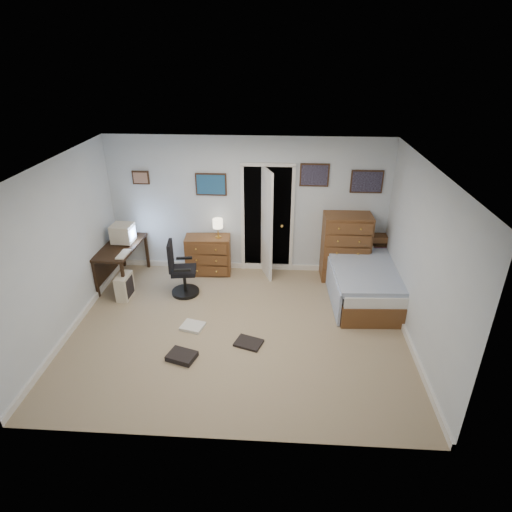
{
  "coord_description": "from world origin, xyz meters",
  "views": [
    {
      "loc": [
        0.6,
        -5.26,
        3.86
      ],
      "look_at": [
        0.25,
        0.3,
        1.1
      ],
      "focal_mm": 30.0,
      "sensor_mm": 36.0,
      "label": 1
    }
  ],
  "objects": [
    {
      "name": "crt_monitor",
      "position": [
        -2.18,
        1.5,
        0.88
      ],
      "size": [
        0.38,
        0.35,
        0.34
      ],
      "rotation": [
        0.0,
        0.0,
        -0.05
      ],
      "color": "beige",
      "rests_on": "computer_desk"
    },
    {
      "name": "doorway",
      "position": [
        0.35,
        2.27,
        1.0
      ],
      "size": [
        0.96,
        1.12,
        2.05
      ],
      "color": "black",
      "rests_on": "floor"
    },
    {
      "name": "pc_tower",
      "position": [
        -2.0,
        0.8,
        0.21
      ],
      "size": [
        0.21,
        0.4,
        0.42
      ],
      "rotation": [
        0.0,
        0.0,
        -0.05
      ],
      "color": "beige",
      "rests_on": "floor"
    },
    {
      "name": "table_lamp",
      "position": [
        -0.53,
        1.77,
        0.98
      ],
      "size": [
        0.19,
        0.19,
        0.35
      ],
      "rotation": [
        0.0,
        0.0,
        0.07
      ],
      "color": "gold",
      "rests_on": "low_dresser"
    },
    {
      "name": "floor_clutter",
      "position": [
        -0.49,
        -0.42,
        0.03
      ],
      "size": [
        1.33,
        1.08,
        0.07
      ],
      "rotation": [
        0.0,
        0.0,
        -0.16
      ],
      "color": "silver",
      "rests_on": "floor"
    },
    {
      "name": "tall_dresser",
      "position": [
        1.77,
        1.75,
        0.61
      ],
      "size": [
        0.84,
        0.51,
        1.22
      ],
      "primitive_type": "cube",
      "rotation": [
        0.0,
        0.0,
        0.03
      ],
      "color": "brown",
      "rests_on": "floor"
    },
    {
      "name": "computer_desk",
      "position": [
        -2.28,
        1.35,
        0.54
      ],
      "size": [
        0.62,
        1.24,
        0.7
      ],
      "rotation": [
        0.0,
        0.0,
        -0.05
      ],
      "color": "black",
      "rests_on": "floor"
    },
    {
      "name": "floor",
      "position": [
        0.0,
        0.0,
        -0.01
      ],
      "size": [
        5.0,
        4.0,
        0.02
      ],
      "primitive_type": "cube",
      "color": "tan",
      "rests_on": "ground"
    },
    {
      "name": "wall_posters",
      "position": [
        0.57,
        1.98,
        1.75
      ],
      "size": [
        4.38,
        0.04,
        0.6
      ],
      "color": "#331E11",
      "rests_on": "floor"
    },
    {
      "name": "low_dresser",
      "position": [
        -0.73,
        1.77,
        0.36
      ],
      "size": [
        0.84,
        0.46,
        0.72
      ],
      "primitive_type": "cube",
      "rotation": [
        0.0,
        0.0,
        0.07
      ],
      "color": "brown",
      "rests_on": "floor"
    },
    {
      "name": "bed",
      "position": [
        1.98,
        1.13,
        0.31
      ],
      "size": [
        1.16,
        2.04,
        0.65
      ],
      "rotation": [
        0.0,
        0.0,
        0.05
      ],
      "color": "brown",
      "rests_on": "floor"
    },
    {
      "name": "media_stack",
      "position": [
        -2.32,
        2.22,
        0.38
      ],
      "size": [
        0.15,
        0.15,
        0.76
      ],
      "primitive_type": "cube",
      "rotation": [
        0.0,
        0.0,
        -0.01
      ],
      "color": "maroon",
      "rests_on": "floor"
    },
    {
      "name": "keyboard",
      "position": [
        -2.02,
        1.0,
        0.71
      ],
      "size": [
        0.16,
        0.38,
        0.02
      ],
      "primitive_type": "cube",
      "rotation": [
        0.0,
        0.0,
        -0.05
      ],
      "color": "beige",
      "rests_on": "computer_desk"
    },
    {
      "name": "office_chair",
      "position": [
        -1.07,
        0.98,
        0.38
      ],
      "size": [
        0.53,
        0.53,
        0.97
      ],
      "rotation": [
        0.0,
        0.0,
        0.14
      ],
      "color": "black",
      "rests_on": "floor"
    },
    {
      "name": "headboard_bookcase",
      "position": [
        2.15,
        1.86,
        0.42
      ],
      "size": [
        0.89,
        0.26,
        0.8
      ],
      "rotation": [
        0.0,
        0.0,
        0.04
      ],
      "color": "brown",
      "rests_on": "floor"
    }
  ]
}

